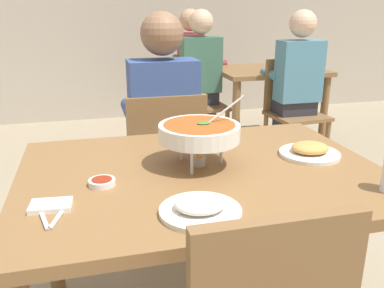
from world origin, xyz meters
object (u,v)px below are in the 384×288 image
chair_bg_middle (194,86)px  diner_main (162,119)px  patron_bg_right (296,79)px  sauce_dish (102,182)px  appetizer_plate (310,151)px  dining_table_main (202,195)px  dining_table_far (267,83)px  chair_diner_main (165,161)px  patron_bg_middle (194,65)px  chair_bg_right (292,105)px  chair_bg_left (198,97)px  curry_bowl (198,133)px  patron_bg_left (200,72)px  rice_plate (200,207)px

chair_bg_middle → diner_main: bearing=-109.0°
patron_bg_right → sauce_dish: bearing=-132.6°
appetizer_plate → chair_bg_middle: chair_bg_middle is taller
appetizer_plate → patron_bg_right: bearing=63.5°
dining_table_main → chair_bg_middle: size_ratio=1.46×
sauce_dish → dining_table_far: 2.91m
chair_diner_main → appetizer_plate: chair_diner_main is taller
patron_bg_middle → patron_bg_right: (0.62, -1.07, 0.00)m
appetizer_plate → chair_bg_right: (0.88, 1.81, -0.27)m
dining_table_main → appetizer_plate: appetizer_plate is taller
sauce_dish → chair_bg_left: size_ratio=0.10×
patron_bg_middle → appetizer_plate: bearing=-95.2°
patron_bg_middle → diner_main: bearing=-109.2°
dining_table_main → dining_table_far: same height
curry_bowl → appetizer_plate: 0.47m
chair_diner_main → dining_table_far: bearing=49.8°
dining_table_far → patron_bg_right: bearing=-88.6°
dining_table_far → chair_bg_right: (0.02, -0.48, -0.12)m
curry_bowl → appetizer_plate: (0.46, -0.01, -0.11)m
dining_table_main → chair_bg_right: bearing=54.1°
patron_bg_left → rice_plate: bearing=-105.3°
appetizer_plate → sauce_dish: (-0.82, -0.09, -0.01)m
chair_diner_main → appetizer_plate: (0.46, -0.73, 0.27)m
chair_diner_main → diner_main: diner_main is taller
curry_bowl → dining_table_far: (1.32, 2.28, -0.27)m
appetizer_plate → chair_bg_middle: (0.27, 2.89, -0.27)m
dining_table_main → dining_table_far: bearing=60.5°
dining_table_main → chair_diner_main: chair_diner_main is taller
curry_bowl → patron_bg_right: size_ratio=0.25×
chair_bg_right → sauce_dish: bearing=-131.9°
chair_diner_main → chair_bg_left: (0.63, 1.62, 0.00)m
chair_bg_middle → sauce_dish: bearing=-110.2°
patron_bg_middle → chair_bg_right: bearing=-58.4°
dining_table_main → curry_bowl: curry_bowl is taller
diner_main → curry_bowl: size_ratio=3.94×
appetizer_plate → patron_bg_left: (0.19, 2.33, -0.04)m
diner_main → chair_bg_middle: bearing=71.0°
rice_plate → dining_table_far: (1.41, 2.65, -0.16)m
sauce_dish → patron_bg_middle: (1.07, 2.90, -0.03)m
diner_main → rice_plate: size_ratio=5.46×
dining_table_far → chair_bg_left: size_ratio=1.11×
chair_diner_main → sauce_dish: size_ratio=10.00×
curry_bowl → patron_bg_right: patron_bg_right is taller
patron_bg_middle → patron_bg_left: bearing=-98.3°
diner_main → appetizer_plate: bearing=-59.2°
patron_bg_left → chair_diner_main: bearing=-111.9°
rice_plate → patron_bg_right: size_ratio=0.18×
chair_bg_right → patron_bg_right: size_ratio=0.69×
curry_bowl → dining_table_far: 2.65m
chair_bg_left → chair_bg_middle: (0.10, 0.53, 0.00)m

